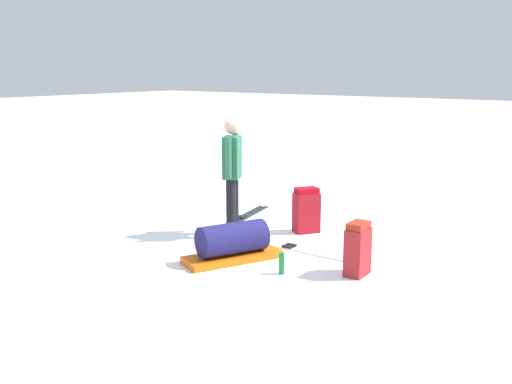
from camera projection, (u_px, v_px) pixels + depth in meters
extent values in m
plane|color=white|center=(256.00, 240.00, 8.41)|extent=(80.00, 80.00, 0.00)
cylinder|color=black|center=(231.00, 209.00, 8.48)|extent=(0.14, 0.14, 0.85)
cylinder|color=black|center=(234.00, 205.00, 8.67)|extent=(0.14, 0.14, 0.85)
cube|color=#256041|center=(232.00, 157.00, 8.42)|extent=(0.35, 0.40, 0.60)
cylinder|color=#256041|center=(228.00, 158.00, 8.19)|extent=(0.09, 0.09, 0.58)
cylinder|color=#256041|center=(236.00, 153.00, 8.65)|extent=(0.09, 0.09, 0.58)
sphere|color=tan|center=(232.00, 126.00, 8.33)|extent=(0.22, 0.22, 0.22)
cube|color=black|center=(244.00, 219.00, 9.56)|extent=(0.45, 1.88, 0.02)
cube|color=black|center=(244.00, 217.00, 9.56)|extent=(0.09, 0.15, 0.03)
cube|color=black|center=(238.00, 218.00, 9.60)|extent=(0.45, 1.88, 0.02)
cube|color=black|center=(238.00, 217.00, 9.59)|extent=(0.09, 0.15, 0.03)
cube|color=silver|center=(291.00, 247.00, 8.08)|extent=(1.94, 0.10, 0.02)
cube|color=black|center=(291.00, 245.00, 8.07)|extent=(0.14, 0.07, 0.03)
cube|color=silver|center=(287.00, 248.00, 8.00)|extent=(1.94, 0.10, 0.02)
cube|color=black|center=(287.00, 247.00, 8.00)|extent=(0.14, 0.07, 0.03)
cube|color=maroon|center=(358.00, 252.00, 6.95)|extent=(0.22, 0.33, 0.56)
cube|color=#9F2818|center=(359.00, 225.00, 6.89)|extent=(0.20, 0.30, 0.08)
cube|color=maroon|center=(306.00, 213.00, 8.77)|extent=(0.41, 0.44, 0.59)
cube|color=#A60815|center=(307.00, 190.00, 8.70)|extent=(0.37, 0.39, 0.08)
cylinder|color=maroon|center=(234.00, 174.00, 10.18)|extent=(0.02, 0.02, 1.22)
sphere|color=#A51919|center=(234.00, 137.00, 10.05)|extent=(0.05, 0.05, 0.05)
cylinder|color=black|center=(234.00, 205.00, 10.29)|extent=(0.07, 0.07, 0.01)
cylinder|color=maroon|center=(228.00, 174.00, 10.21)|extent=(0.02, 0.02, 1.22)
sphere|color=#A51919|center=(228.00, 137.00, 10.08)|extent=(0.05, 0.05, 0.05)
cylinder|color=black|center=(229.00, 205.00, 10.32)|extent=(0.07, 0.07, 0.01)
cube|color=#DE5D0C|center=(233.00, 257.00, 7.53)|extent=(0.93, 1.32, 0.09)
cylinder|color=#1D1A51|center=(232.00, 238.00, 7.48)|extent=(0.73, 0.96, 0.40)
cylinder|color=#14702C|center=(282.00, 263.00, 7.02)|extent=(0.07, 0.07, 0.26)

